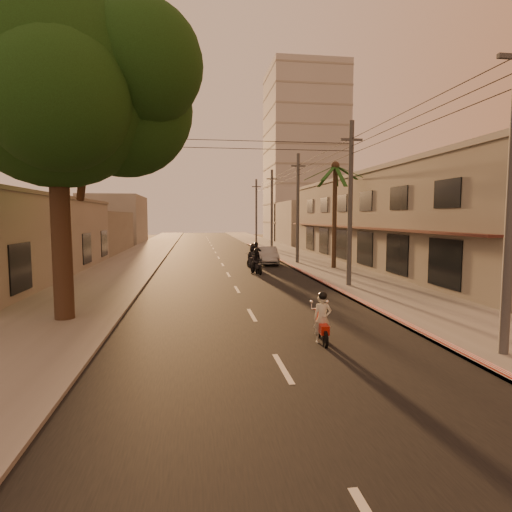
% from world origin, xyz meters
% --- Properties ---
extents(ground, '(160.00, 160.00, 0.00)m').
position_xyz_m(ground, '(0.00, 0.00, 0.00)').
color(ground, '#383023').
rests_on(ground, ground).
extents(road, '(10.00, 140.00, 0.02)m').
position_xyz_m(road, '(0.00, 20.00, 0.01)').
color(road, black).
rests_on(road, ground).
extents(sidewalk_right, '(5.00, 140.00, 0.12)m').
position_xyz_m(sidewalk_right, '(7.50, 20.00, 0.06)').
color(sidewalk_right, slate).
rests_on(sidewalk_right, ground).
extents(sidewalk_left, '(5.00, 140.00, 0.12)m').
position_xyz_m(sidewalk_left, '(-7.50, 20.00, 0.06)').
color(sidewalk_left, slate).
rests_on(sidewalk_left, ground).
extents(curb_stripe, '(0.20, 60.00, 0.20)m').
position_xyz_m(curb_stripe, '(5.10, 15.00, 0.10)').
color(curb_stripe, red).
rests_on(curb_stripe, ground).
extents(shophouse_row, '(8.80, 34.20, 7.30)m').
position_xyz_m(shophouse_row, '(13.95, 18.00, 3.65)').
color(shophouse_row, gray).
rests_on(shophouse_row, ground).
extents(left_building, '(8.20, 24.20, 5.20)m').
position_xyz_m(left_building, '(-13.98, 14.00, 2.60)').
color(left_building, gray).
rests_on(left_building, ground).
extents(distant_tower, '(12.10, 12.10, 28.00)m').
position_xyz_m(distant_tower, '(16.00, 56.00, 14.00)').
color(distant_tower, '#B7B5B2').
rests_on(distant_tower, ground).
extents(broadleaf_tree, '(9.60, 8.70, 12.10)m').
position_xyz_m(broadleaf_tree, '(-6.61, 2.14, 8.48)').
color(broadleaf_tree, black).
rests_on(broadleaf_tree, ground).
extents(palm_tree, '(5.00, 5.00, 8.20)m').
position_xyz_m(palm_tree, '(8.00, 16.00, 7.15)').
color(palm_tree, black).
rests_on(palm_tree, ground).
extents(utility_poles, '(1.20, 48.26, 9.00)m').
position_xyz_m(utility_poles, '(6.20, 20.00, 6.54)').
color(utility_poles, '#38383A').
rests_on(utility_poles, ground).
extents(filler_right, '(8.00, 14.00, 6.00)m').
position_xyz_m(filler_right, '(14.00, 45.00, 3.00)').
color(filler_right, gray).
rests_on(filler_right, ground).
extents(filler_left_near, '(8.00, 14.00, 4.40)m').
position_xyz_m(filler_left_near, '(-14.00, 34.00, 2.20)').
color(filler_left_near, gray).
rests_on(filler_left_near, ground).
extents(filler_left_far, '(8.00, 14.00, 7.00)m').
position_xyz_m(filler_left_far, '(-14.00, 52.00, 3.50)').
color(filler_left_far, gray).
rests_on(filler_left_far, ground).
extents(scooter_red, '(0.68, 1.64, 1.61)m').
position_xyz_m(scooter_red, '(1.67, -1.93, 0.71)').
color(scooter_red, black).
rests_on(scooter_red, ground).
extents(scooter_mid_a, '(1.13, 1.79, 1.79)m').
position_xyz_m(scooter_mid_a, '(1.92, 14.10, 0.82)').
color(scooter_mid_a, black).
rests_on(scooter_mid_a, ground).
extents(scooter_mid_b, '(1.14, 1.92, 1.89)m').
position_xyz_m(scooter_mid_b, '(2.65, 19.32, 0.85)').
color(scooter_mid_b, black).
rests_on(scooter_mid_b, ground).
extents(scooter_far_a, '(1.15, 1.88, 1.89)m').
position_xyz_m(scooter_far_a, '(2.08, 17.24, 0.86)').
color(scooter_far_a, black).
rests_on(scooter_far_a, ground).
extents(parked_car, '(2.13, 4.60, 1.45)m').
position_xyz_m(parked_car, '(3.66, 19.93, 0.72)').
color(parked_car, gray).
rests_on(parked_car, ground).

